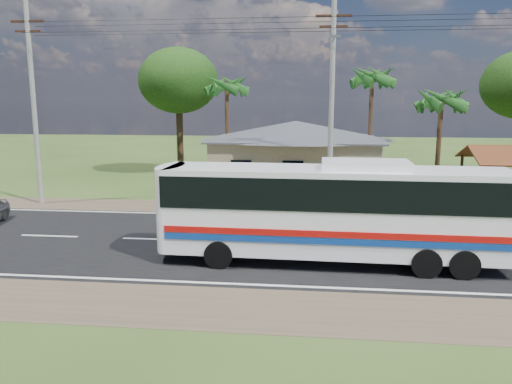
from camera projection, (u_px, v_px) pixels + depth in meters
The scene contains 10 objects.
ground at pixel (259, 243), 20.27m from camera, with size 120.00×120.00×0.00m, color #284016.
road at pixel (259, 243), 20.27m from camera, with size 120.00×16.00×0.03m.
house at pixel (295, 148), 32.38m from camera, with size 12.40×10.00×5.00m.
utility_poles at pixel (325, 99), 25.27m from camera, with size 32.80×2.22×11.00m.
palm_near at pixel (442, 100), 28.95m from camera, with size 2.80×2.80×6.70m.
palm_mid at pixel (372, 78), 33.46m from camera, with size 2.80×2.80×8.20m.
palm_far at pixel (227, 86), 35.12m from camera, with size 2.80×2.80×7.70m.
tree_behind_house at pixel (178, 81), 37.43m from camera, with size 6.00×6.00×9.61m.
coach_bus at pixel (335, 205), 17.44m from camera, with size 11.96×2.81×3.70m.
motorcycle at pixel (296, 204), 25.66m from camera, with size 0.61×1.75×0.92m, color black.
Camera 1 is at (2.02, -19.45, 5.74)m, focal length 35.00 mm.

